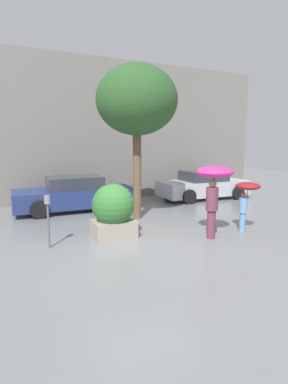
{
  "coord_description": "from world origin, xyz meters",
  "views": [
    {
      "loc": [
        -2.85,
        -6.2,
        2.43
      ],
      "look_at": [
        0.77,
        1.6,
        1.05
      ],
      "focal_mm": 28.0,
      "sensor_mm": 36.0,
      "label": 1
    }
  ],
  "objects_px": {
    "planter_box": "(113,210)",
    "parking_meter": "(48,210)",
    "person_adult": "(214,181)",
    "parked_car_near": "(75,195)",
    "street_tree": "(137,101)",
    "parked_car_far": "(203,186)",
    "person_child": "(246,193)"
  },
  "relations": [
    {
      "from": "person_adult",
      "to": "parked_car_far",
      "type": "distance_m",
      "value": 5.86
    },
    {
      "from": "parked_car_far",
      "to": "parking_meter",
      "type": "height_order",
      "value": "parking_meter"
    },
    {
      "from": "person_adult",
      "to": "parked_car_near",
      "type": "distance_m",
      "value": 5.54
    },
    {
      "from": "planter_box",
      "to": "parking_meter",
      "type": "height_order",
      "value": "planter_box"
    },
    {
      "from": "planter_box",
      "to": "parking_meter",
      "type": "distance_m",
      "value": 1.68
    },
    {
      "from": "person_adult",
      "to": "person_child",
      "type": "distance_m",
      "value": 1.2
    },
    {
      "from": "person_adult",
      "to": "parking_meter",
      "type": "relative_size",
      "value": 1.49
    },
    {
      "from": "parked_car_near",
      "to": "parking_meter",
      "type": "distance_m",
      "value": 4.14
    },
    {
      "from": "planter_box",
      "to": "street_tree",
      "type": "distance_m",
      "value": 3.7
    },
    {
      "from": "person_adult",
      "to": "parked_car_near",
      "type": "height_order",
      "value": "person_adult"
    },
    {
      "from": "street_tree",
      "to": "parking_meter",
      "type": "relative_size",
      "value": 3.87
    },
    {
      "from": "planter_box",
      "to": "parking_meter",
      "type": "relative_size",
      "value": 1.12
    },
    {
      "from": "person_adult",
      "to": "parking_meter",
      "type": "xyz_separation_m",
      "value": [
        -4.01,
        0.96,
        -0.58
      ]
    },
    {
      "from": "planter_box",
      "to": "person_child",
      "type": "height_order",
      "value": "planter_box"
    },
    {
      "from": "person_adult",
      "to": "parked_car_near",
      "type": "xyz_separation_m",
      "value": [
        -2.57,
        4.83,
        -0.9
      ]
    },
    {
      "from": "planter_box",
      "to": "parked_car_far",
      "type": "distance_m",
      "value": 6.67
    },
    {
      "from": "parked_car_far",
      "to": "person_adult",
      "type": "bearing_deg",
      "value": 147.94
    },
    {
      "from": "parked_car_far",
      "to": "street_tree",
      "type": "bearing_deg",
      "value": 118.19
    },
    {
      "from": "parked_car_near",
      "to": "parking_meter",
      "type": "xyz_separation_m",
      "value": [
        -1.44,
        -3.87,
        0.32
      ]
    },
    {
      "from": "parking_meter",
      "to": "parked_car_far",
      "type": "bearing_deg",
      "value": 28.27
    },
    {
      "from": "parked_car_near",
      "to": "person_child",
      "type": "bearing_deg",
      "value": -141.2
    },
    {
      "from": "person_adult",
      "to": "parked_car_near",
      "type": "relative_size",
      "value": 0.43
    },
    {
      "from": "planter_box",
      "to": "person_adult",
      "type": "bearing_deg",
      "value": -25.63
    },
    {
      "from": "planter_box",
      "to": "parked_car_near",
      "type": "relative_size",
      "value": 0.33
    },
    {
      "from": "planter_box",
      "to": "parked_car_far",
      "type": "height_order",
      "value": "planter_box"
    },
    {
      "from": "parked_car_near",
      "to": "street_tree",
      "type": "bearing_deg",
      "value": -141.33
    },
    {
      "from": "parking_meter",
      "to": "person_adult",
      "type": "bearing_deg",
      "value": -13.47
    },
    {
      "from": "street_tree",
      "to": "parked_car_far",
      "type": "bearing_deg",
      "value": 26.79
    },
    {
      "from": "parked_car_near",
      "to": "street_tree",
      "type": "xyz_separation_m",
      "value": [
        1.6,
        -2.09,
        3.17
      ]
    },
    {
      "from": "planter_box",
      "to": "parking_meter",
      "type": "xyz_separation_m",
      "value": [
        -1.66,
        -0.17,
        0.19
      ]
    },
    {
      "from": "person_adult",
      "to": "planter_box",
      "type": "bearing_deg",
      "value": 121.2
    },
    {
      "from": "person_child",
      "to": "parked_car_far",
      "type": "bearing_deg",
      "value": 113.19
    }
  ]
}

